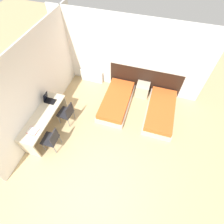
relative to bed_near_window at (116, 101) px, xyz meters
The scene contains 13 objects.
ground_plane 2.96m from the bed_near_window, 88.66° to the right, with size 20.00×20.00×0.00m, color tan.
wall_back 1.57m from the bed_near_window, 86.21° to the left, with size 5.32×0.05×2.70m.
wall_left 2.60m from the bed_near_window, 155.42° to the right, with size 0.05×4.98×2.70m.
headboard_panel 1.31m from the bed_near_window, 52.49° to the left, with size 2.59×0.03×0.99m.
bed_near_window is the anchor object (origin of this frame).
bed_near_door 1.55m from the bed_near_window, ahead, with size 0.94×1.96×0.37m.
nightstand 1.09m from the bed_near_window, 44.35° to the left, with size 0.46×0.44×0.50m.
radiator 1.58m from the bed_near_window, 144.08° to the left, with size 0.88×0.12×0.49m.
desk 2.48m from the bed_near_window, 137.58° to the right, with size 0.58×1.87×0.75m.
chair_near_laptop 1.77m from the bed_near_window, 138.39° to the right, with size 0.45×0.45×0.85m.
chair_near_notebook 2.52m from the bed_near_window, 121.44° to the right, with size 0.43×0.43×0.85m.
laptop 2.26m from the bed_near_window, 150.24° to the right, with size 0.33×0.23×0.33m.
open_notebook 2.87m from the bed_near_window, 129.09° to the right, with size 0.29×0.24×0.02m.
Camera 1 is at (0.96, -0.94, 4.88)m, focal length 28.00 mm.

